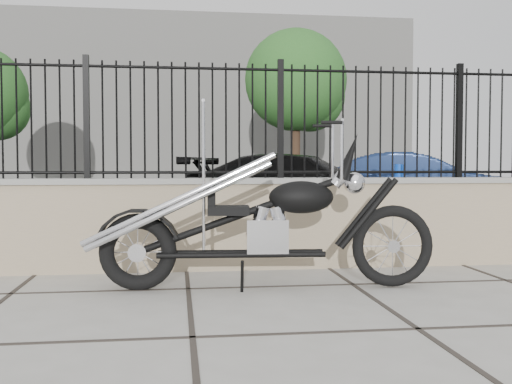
% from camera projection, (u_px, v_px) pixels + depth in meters
% --- Properties ---
extents(ground_plane, '(90.00, 90.00, 0.00)m').
position_uv_depth(ground_plane, '(192.00, 338.00, 3.80)').
color(ground_plane, '#99968E').
rests_on(ground_plane, ground).
extents(parking_lot, '(30.00, 30.00, 0.00)m').
position_uv_depth(parking_lot, '(181.00, 205.00, 16.18)').
color(parking_lot, black).
rests_on(parking_lot, ground).
extents(retaining_wall, '(14.00, 0.36, 0.96)m').
position_uv_depth(retaining_wall, '(186.00, 224.00, 6.25)').
color(retaining_wall, gray).
rests_on(retaining_wall, ground_plane).
extents(iron_fence, '(14.00, 0.08, 1.20)m').
position_uv_depth(iron_fence, '(186.00, 120.00, 6.20)').
color(iron_fence, black).
rests_on(iron_fence, retaining_wall).
extents(background_building, '(22.00, 6.00, 8.00)m').
position_uv_depth(background_building, '(179.00, 107.00, 29.86)').
color(background_building, beige).
rests_on(background_building, ground_plane).
extents(chopper_motorcycle, '(2.85, 0.69, 1.69)m').
position_uv_depth(chopper_motorcycle, '(260.00, 194.00, 5.25)').
color(chopper_motorcycle, black).
rests_on(chopper_motorcycle, ground_plane).
extents(car_black, '(4.85, 3.48, 1.30)m').
position_uv_depth(car_black, '(303.00, 189.00, 11.20)').
color(car_black, black).
rests_on(car_black, parking_lot).
extents(car_blue, '(4.33, 2.55, 1.35)m').
position_uv_depth(car_blue, '(414.00, 186.00, 12.13)').
color(car_blue, '#111E3F').
rests_on(car_blue, parking_lot).
extents(bollard_b, '(0.15, 0.15, 1.11)m').
position_uv_depth(bollard_b, '(399.00, 200.00, 9.14)').
color(bollard_b, blue).
rests_on(bollard_b, ground_plane).
extents(tree_right, '(3.59, 3.59, 6.05)m').
position_uv_depth(tree_right, '(296.00, 76.00, 21.03)').
color(tree_right, '#382619').
rests_on(tree_right, ground_plane).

